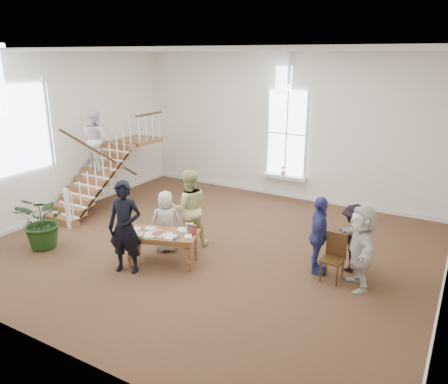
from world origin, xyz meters
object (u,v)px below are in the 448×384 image
Objects in this scene: police_officer at (125,227)px; side_chair at (334,254)px; library_table at (162,237)px; woman_cluster_b at (353,238)px; floor_plant at (44,221)px; woman_cluster_c at (361,247)px; elderly_woman at (166,221)px; person_yellow at (189,208)px; woman_cluster_a at (319,235)px.

police_officer is 4.32m from side_chair.
woman_cluster_b is at bearing 6.00° from library_table.
woman_cluster_c is at bearing 15.07° from floor_plant.
person_yellow is (0.30, 0.50, 0.22)m from elderly_woman.
library_table is at bearing 103.16° from woman_cluster_a.
police_officer is (-0.46, -0.64, 0.35)m from library_table.
woman_cluster_a is 0.76m from woman_cluster_b.
woman_cluster_c reaches higher than woman_cluster_b.
library_table is at bearing -43.96° from woman_cluster_b.
woman_cluster_c is (4.31, 0.51, 0.14)m from elderly_woman.
floor_plant is at bearing 163.02° from police_officer.
elderly_woman is 3.48m from woman_cluster_a.
elderly_woman is at bearing -53.73° from woman_cluster_b.
library_table is at bearing -158.06° from side_chair.
side_chair is (3.79, 0.58, -0.17)m from elderly_woman.
side_chair is (6.36, 1.93, -0.12)m from floor_plant.
library_table is 0.86m from police_officer.
person_yellow reaches higher than library_table.
woman_cluster_a is (3.05, 1.32, 0.19)m from library_table.
library_table is 1.16× the size of woman_cluster_b.
side_chair is at bearing -0.37° from woman_cluster_b.
woman_cluster_c is (4.41, 1.76, -0.14)m from police_officer.
library_table is 4.06m from woman_cluster_b.
elderly_woman reaches higher than side_chair.
elderly_woman is 0.98× the size of woman_cluster_b.
police_officer is 2.49m from floor_plant.
woman_cluster_b is 0.64m from side_chair.
woman_cluster_b is (4.11, 2.41, -0.26)m from police_officer.
police_officer is at bearing 34.60° from person_yellow.
person_yellow reaches higher than side_chair.
person_yellow is 1.13× the size of woman_cluster_a.
person_yellow is 1.91× the size of side_chair.
woman_cluster_a is 0.92m from woman_cluster_c.
woman_cluster_c is 1.74× the size of side_chair.
police_officer reaches higher than library_table.
person_yellow reaches higher than floor_plant.
woman_cluster_a is 1.13× the size of woman_cluster_b.
person_yellow is (-0.06, 1.11, 0.29)m from library_table.
woman_cluster_c is 0.61m from side_chair.
floor_plant is (-6.58, -2.50, -0.07)m from woman_cluster_b.
woman_cluster_b is 1.11× the size of floor_plant.
library_table is 3.02m from floor_plant.
person_yellow is 3.77m from woman_cluster_b.
elderly_woman is at bearing 91.47° from woman_cluster_a.
police_officer reaches higher than elderly_woman.
woman_cluster_c is at bearing -4.04° from library_table.
floor_plant reaches higher than side_chair.
woman_cluster_a is at bearing 18.94° from floor_plant.
woman_cluster_b is 0.86× the size of woman_cluster_c.
woman_cluster_a reaches higher than woman_cluster_b.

